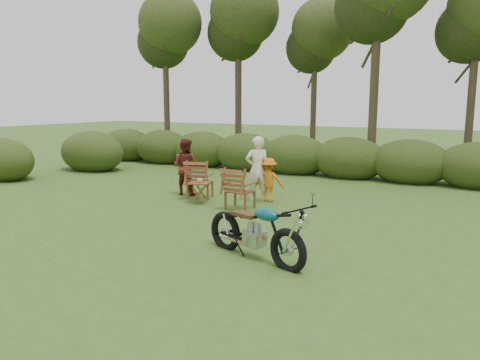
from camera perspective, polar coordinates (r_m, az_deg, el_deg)
The scene contains 10 objects.
ground at distance 8.39m, azimuth -4.39°, elevation -8.36°, with size 80.00×80.00×0.00m, color #34531B.
tree_line at distance 16.90m, azimuth 15.95°, elevation 13.41°, with size 22.52×11.62×8.14m.
motorcycle at distance 7.92m, azimuth 1.77°, elevation -9.45°, with size 2.08×0.79×1.19m, color #0B8A94, non-canonical shape.
lawn_chair_right at distance 11.41m, azimuth 0.01°, elevation -3.49°, with size 0.70×0.70×1.01m, color brown, non-canonical shape.
lawn_chair_left at distance 12.69m, azimuth -4.87°, elevation -2.18°, with size 0.71×0.71×1.03m, color #5B2B16, non-canonical shape.
side_table at distance 11.97m, azimuth -4.97°, elevation -1.57°, with size 0.53×0.44×0.54m, color #5B2A16, non-canonical shape.
cup at distance 11.91m, azimuth -4.92°, elevation -0.04°, with size 0.13×0.13×0.10m, color beige.
adult_a at distance 12.23m, azimuth 2.09°, elevation -2.60°, with size 0.62×0.41×1.70m, color #F6EECA.
adult_b at distance 13.17m, azimuth -6.60°, elevation -1.77°, with size 0.76×0.60×1.57m, color #591F19.
child at distance 12.20m, azimuth 3.54°, elevation -2.64°, with size 0.74×0.42×1.14m, color orange.
Camera 1 is at (4.41, -6.66, 2.59)m, focal length 35.00 mm.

